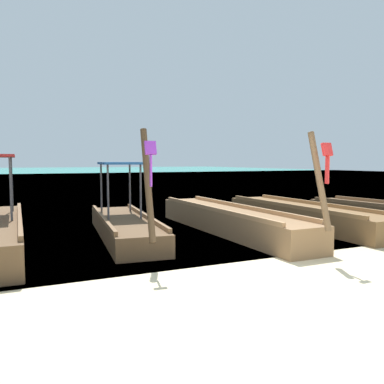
# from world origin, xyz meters

# --- Properties ---
(ground) EXTENTS (120.00, 120.00, 0.00)m
(ground) POSITION_xyz_m (0.00, 0.00, 0.00)
(ground) COLOR beige
(sea_water) EXTENTS (120.00, 120.00, 0.00)m
(sea_water) POSITION_xyz_m (0.00, 61.47, 0.00)
(sea_water) COLOR #2DB29E
(sea_water) RESTS_ON ground
(longtail_boat_violet_ribbon) EXTENTS (1.69, 5.82, 2.52)m
(longtail_boat_violet_ribbon) POSITION_xyz_m (-1.26, 4.80, 0.32)
(longtail_boat_violet_ribbon) COLOR brown
(longtail_boat_violet_ribbon) RESTS_ON ground
(longtail_boat_red_ribbon) EXTENTS (1.09, 6.98, 2.47)m
(longtail_boat_red_ribbon) POSITION_xyz_m (1.45, 4.27, 0.32)
(longtail_boat_red_ribbon) COLOR olive
(longtail_boat_red_ribbon) RESTS_ON ground
(longtail_boat_turquoise_ribbon) EXTENTS (1.30, 6.66, 2.51)m
(longtail_boat_turquoise_ribbon) POSITION_xyz_m (3.99, 4.28, 0.31)
(longtail_boat_turquoise_ribbon) COLOR brown
(longtail_boat_turquoise_ribbon) RESTS_ON ground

